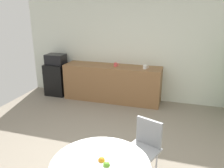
{
  "coord_description": "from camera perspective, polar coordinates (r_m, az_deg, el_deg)",
  "views": [
    {
      "loc": [
        1.03,
        -2.61,
        2.24
      ],
      "look_at": [
        -0.11,
        1.13,
        0.95
      ],
      "focal_mm": 36.74,
      "sensor_mm": 36.0,
      "label": 1
    }
  ],
  "objects": [
    {
      "name": "chair_gray",
      "position": [
        3.22,
        8.27,
        -14.22
      ],
      "size": [
        0.54,
        0.54,
        0.83
      ],
      "color": "silver",
      "rests_on": "ground_plane"
    },
    {
      "name": "microwave",
      "position": [
        6.27,
        -13.82,
        6.03
      ],
      "size": [
        0.48,
        0.38,
        0.26
      ],
      "primitive_type": "cube",
      "color": "black",
      "rests_on": "mini_fridge"
    },
    {
      "name": "counter_block",
      "position": [
        5.79,
        0.05,
        0.21
      ],
      "size": [
        2.43,
        0.6,
        0.9
      ],
      "primitive_type": "cube",
      "color": "brown",
      "rests_on": "ground_plane"
    },
    {
      "name": "mug_green",
      "position": [
        5.41,
        8.19,
        4.22
      ],
      "size": [
        0.13,
        0.08,
        0.09
      ],
      "color": "white",
      "rests_on": "counter_block"
    },
    {
      "name": "mini_fridge",
      "position": [
        6.41,
        -13.46,
        1.22
      ],
      "size": [
        0.54,
        0.54,
        0.84
      ],
      "primitive_type": "cube",
      "color": "black",
      "rests_on": "ground_plane"
    },
    {
      "name": "mug_white",
      "position": [
        5.58,
        0.9,
        4.84
      ],
      "size": [
        0.13,
        0.08,
        0.09
      ],
      "color": "#D84C4C",
      "rests_on": "counter_block"
    },
    {
      "name": "wall_back",
      "position": [
        5.79,
        6.52,
        8.76
      ],
      "size": [
        6.0,
        0.1,
        2.6
      ],
      "primitive_type": "cube",
      "color": "silver",
      "rests_on": "ground_plane"
    },
    {
      "name": "fruit_bowl",
      "position": [
        2.37,
        -1.83,
        -19.67
      ],
      "size": [
        0.27,
        0.27,
        0.11
      ],
      "color": "silver",
      "rests_on": "round_table"
    }
  ]
}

